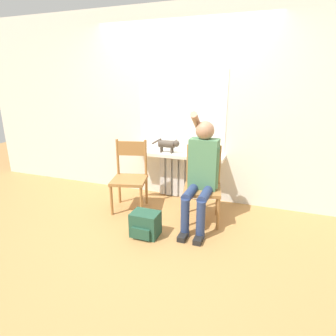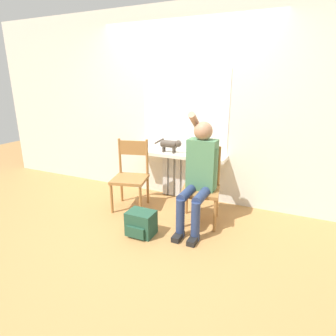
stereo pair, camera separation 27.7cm
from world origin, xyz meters
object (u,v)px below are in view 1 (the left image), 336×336
(chair_right, at_px, (203,185))
(backpack, at_px, (145,224))
(chair_left, at_px, (130,176))
(person, at_px, (202,170))
(cat, at_px, (169,144))

(chair_right, xyz_separation_m, backpack, (-0.51, -0.62, -0.33))
(backpack, bearing_deg, chair_left, 129.28)
(chair_left, relative_size, backpack, 3.02)
(person, distance_m, backpack, 0.92)
(chair_right, relative_size, cat, 2.21)
(chair_left, xyz_separation_m, person, (1.02, -0.11, 0.23))
(cat, bearing_deg, chair_right, -37.90)
(cat, bearing_deg, chair_left, -128.21)
(cat, distance_m, backpack, 1.31)
(chair_left, height_order, backpack, chair_left)
(chair_left, distance_m, cat, 0.72)
(chair_right, distance_m, person, 0.26)
(person, bearing_deg, chair_left, 173.67)
(person, height_order, backpack, person)
(chair_right, height_order, person, person)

